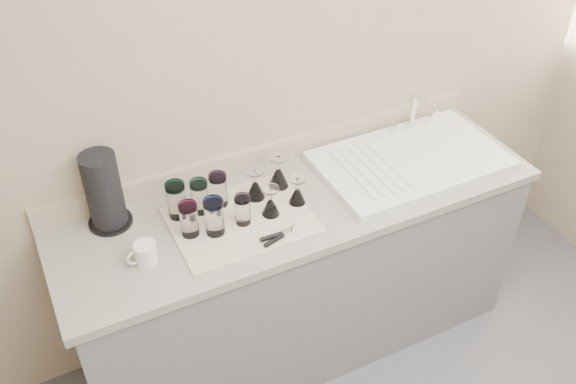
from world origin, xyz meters
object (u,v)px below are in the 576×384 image
tumbler_magenta (189,219)px  goblet_front_right (297,194)px  goblet_back_right (278,176)px  paper_towel_roll (104,192)px  goblet_back_left (255,188)px  can_opener (279,236)px  tumbler_cyan (200,196)px  tumbler_blue (214,216)px  white_mug (145,254)px  goblet_front_left (271,205)px  tumbler_teal (177,200)px  tumbler_purple (218,190)px  tumbler_lavender (243,210)px  sink_unit (410,160)px

tumbler_magenta → goblet_front_right: tumbler_magenta is taller
goblet_back_right → paper_towel_roll: 0.71m
goblet_back_left → paper_towel_roll: 0.60m
tumbler_magenta → goblet_back_left: (0.32, 0.09, -0.03)m
can_opener → tumbler_magenta: bearing=149.6°
tumbler_cyan → paper_towel_roll: bearing=164.0°
tumbler_magenta → tumbler_blue: bearing=-21.1°
tumbler_cyan → white_mug: bearing=-148.0°
tumbler_magenta → goblet_back_left: bearing=16.3°
goblet_back_left → goblet_front_left: (0.01, -0.12, -0.00)m
tumbler_magenta → goblet_front_right: size_ratio=1.17×
tumbler_teal → tumbler_magenta: size_ratio=1.08×
tumbler_magenta → goblet_back_left: tumbler_magenta is taller
tumbler_blue → goblet_front_left: 0.24m
tumbler_magenta → can_opener: size_ratio=0.98×
tumbler_purple → goblet_back_left: 0.16m
tumbler_lavender → goblet_front_left: bearing=-0.9°
tumbler_teal → can_opener: size_ratio=1.06×
can_opener → paper_towel_roll: size_ratio=0.46×
goblet_front_left → goblet_front_right: bearing=7.9°
tumbler_lavender → tumbler_blue: bearing=-177.7°
goblet_back_right → tumbler_blue: bearing=-155.9°
goblet_front_left → white_mug: bearing=-176.3°
sink_unit → tumbler_blue: bearing=-177.2°
goblet_front_left → tumbler_blue: bearing=-179.3°
tumbler_cyan → goblet_front_left: size_ratio=1.12×
tumbler_teal → tumbler_magenta: tumbler_teal is taller
tumbler_teal → tumbler_purple: 0.17m
tumbler_magenta → goblet_back_left: 0.33m
tumbler_cyan → goblet_front_right: 0.39m
tumbler_purple → tumbler_lavender: size_ratio=1.15×
tumbler_cyan → goblet_front_left: bearing=-30.3°
tumbler_purple → goblet_back_left: tumbler_purple is taller
tumbler_magenta → can_opener: tumbler_magenta is taller
tumbler_teal → can_opener: (0.30, -0.30, -0.07)m
sink_unit → goblet_back_left: size_ratio=5.85×
tumbler_blue → white_mug: 0.29m
tumbler_teal → goblet_front_right: 0.48m
can_opener → goblet_back_right: bearing=64.5°
tumbler_magenta → white_mug: bearing=-161.6°
tumbler_lavender → goblet_back_left: 0.16m
tumbler_lavender → can_opener: tumbler_lavender is taller
tumbler_cyan → tumbler_purple: same height
goblet_front_left → can_opener: goblet_front_left is taller
tumbler_teal → goblet_front_left: size_ratio=1.21×
goblet_back_left → goblet_front_right: bearing=-37.7°
goblet_back_right → tumbler_lavender: bearing=-146.4°
tumbler_teal → goblet_front_right: tumbler_teal is taller
tumbler_cyan → goblet_back_right: size_ratio=0.95×
tumbler_magenta → paper_towel_roll: paper_towel_roll is taller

